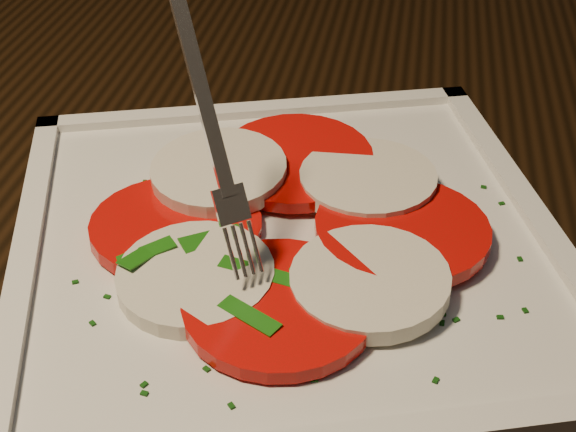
{
  "coord_description": "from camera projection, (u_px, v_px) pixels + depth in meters",
  "views": [
    {
      "loc": [
        0.03,
        -0.43,
        1.05
      ],
      "look_at": [
        -0.0,
        -0.06,
        0.78
      ],
      "focal_mm": 50.0,
      "sensor_mm": 36.0,
      "label": 1
    }
  ],
  "objects": [
    {
      "name": "fork",
      "position": [
        203.0,
        119.0,
        0.41
      ],
      "size": [
        0.08,
        0.09,
        0.13
      ],
      "primitive_type": null,
      "rotation": [
        0.0,
        0.0,
        0.57
      ],
      "color": "white",
      "rests_on": "caprese_salad"
    },
    {
      "name": "caprese_salad",
      "position": [
        288.0,
        225.0,
        0.47
      ],
      "size": [
        0.25,
        0.27,
        0.02
      ],
      "color": "#C80404",
      "rests_on": "plate"
    },
    {
      "name": "plate",
      "position": [
        288.0,
        247.0,
        0.48
      ],
      "size": [
        0.38,
        0.38,
        0.01
      ],
      "primitive_type": "cube",
      "rotation": [
        0.0,
        0.0,
        0.25
      ],
      "color": "silver",
      "rests_on": "table"
    },
    {
      "name": "chair",
      "position": [
        488.0,
        21.0,
        1.31
      ],
      "size": [
        0.55,
        0.55,
        0.93
      ],
      "rotation": [
        0.0,
        0.0,
        -0.38
      ],
      "color": "black",
      "rests_on": "ground"
    },
    {
      "name": "table",
      "position": [
        383.0,
        293.0,
        0.6
      ],
      "size": [
        1.25,
        0.88,
        0.75
      ],
      "rotation": [
        0.0,
        0.0,
        -0.07
      ],
      "color": "black",
      "rests_on": "ground"
    }
  ]
}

